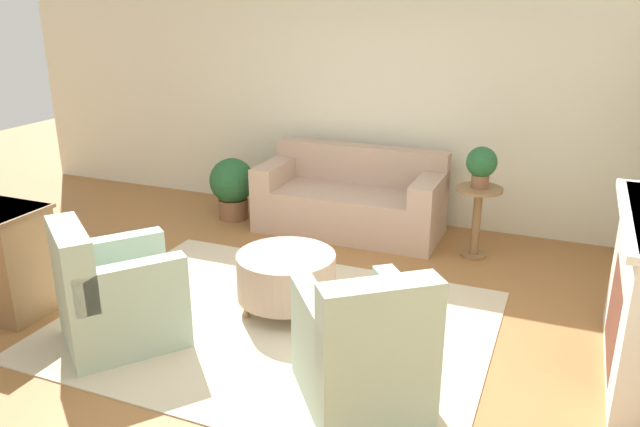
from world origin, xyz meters
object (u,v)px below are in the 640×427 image
(couch, at_px, (351,201))
(potted_plant_floor, at_px, (232,185))
(armchair_right, at_px, (364,351))
(armchair_left, at_px, (114,297))
(potted_plant_on_side_table, at_px, (481,164))
(ottoman_table, at_px, (286,276))
(side_table, at_px, (477,212))

(couch, bearing_deg, potted_plant_floor, -173.89)
(armchair_right, relative_size, potted_plant_floor, 1.52)
(armchair_left, relative_size, armchair_right, 1.00)
(potted_plant_on_side_table, bearing_deg, armchair_left, -129.33)
(ottoman_table, height_order, potted_plant_floor, potted_plant_floor)
(potted_plant_on_side_table, bearing_deg, couch, 170.78)
(couch, xyz_separation_m, armchair_right, (1.10, -2.82, 0.04))
(potted_plant_on_side_table, bearing_deg, armchair_right, -95.59)
(side_table, height_order, potted_plant_floor, side_table)
(ottoman_table, relative_size, potted_plant_floor, 1.13)
(couch, height_order, potted_plant_on_side_table, potted_plant_on_side_table)
(armchair_left, height_order, side_table, armchair_left)
(couch, bearing_deg, ottoman_table, -85.62)
(armchair_left, distance_m, potted_plant_floor, 2.74)
(ottoman_table, bearing_deg, potted_plant_on_side_table, 54.54)
(ottoman_table, height_order, potted_plant_on_side_table, potted_plant_on_side_table)
(armchair_left, relative_size, ottoman_table, 1.35)
(side_table, relative_size, potted_plant_floor, 1.01)
(armchair_left, bearing_deg, potted_plant_on_side_table, 50.67)
(armchair_left, bearing_deg, couch, 74.56)
(couch, relative_size, potted_plant_on_side_table, 4.97)
(couch, bearing_deg, armchair_left, -105.44)
(armchair_left, height_order, potted_plant_floor, armchair_left)
(side_table, height_order, potted_plant_on_side_table, potted_plant_on_side_table)
(armchair_left, relative_size, potted_plant_floor, 1.52)
(couch, xyz_separation_m, ottoman_table, (0.15, -1.91, -0.02))
(armchair_right, relative_size, ottoman_table, 1.35)
(armchair_left, bearing_deg, ottoman_table, 44.46)
(side_table, bearing_deg, potted_plant_floor, 178.44)
(potted_plant_floor, bearing_deg, side_table, -1.56)
(couch, height_order, armchair_right, armchair_right)
(side_table, bearing_deg, couch, 170.78)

